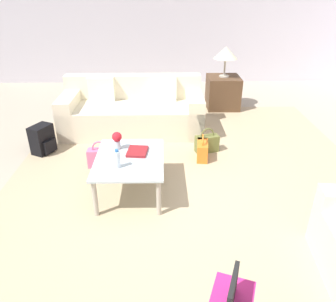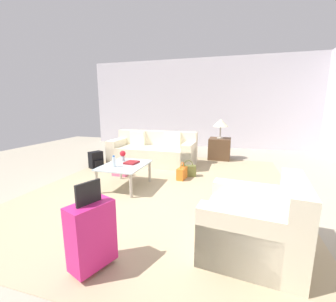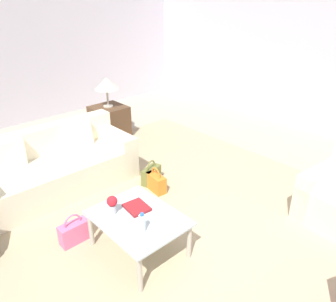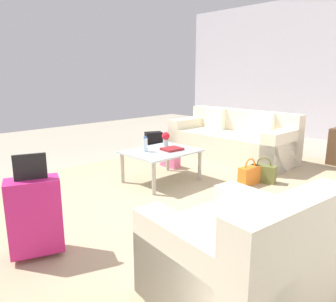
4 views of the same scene
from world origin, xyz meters
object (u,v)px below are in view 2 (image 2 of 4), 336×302
object	(u,v)px
backpack_black	(96,160)
armchair	(258,226)
coffee_table_book	(132,162)
table_lamp	(221,123)
handbag_orange	(182,173)
coffee_table	(125,167)
flower_vase	(123,155)
handbag_olive	(188,171)
suitcase_magenta	(91,234)
handbag_pink	(120,170)
side_table	(220,149)
couch	(154,152)
water_bottle	(114,162)

from	to	relation	value
backpack_black	armchair	bearing A→B (deg)	56.34
coffee_table_book	table_lamp	world-z (taller)	table_lamp
handbag_orange	backpack_black	distance (m)	2.20
coffee_table	table_lamp	bearing A→B (deg)	151.82
flower_vase	handbag_olive	distance (m)	1.42
flower_vase	coffee_table_book	bearing A→B (deg)	66.50
suitcase_magenta	backpack_black	world-z (taller)	suitcase_magenta
coffee_table	handbag_pink	bearing A→B (deg)	-143.46
flower_vase	backpack_black	world-z (taller)	flower_vase
side_table	handbag_pink	world-z (taller)	side_table
backpack_black	handbag_olive	bearing A→B (deg)	89.40
coffee_table	armchair	bearing A→B (deg)	58.90
handbag_olive	backpack_black	xyz separation A→B (m)	(-0.02, -2.27, 0.06)
flower_vase	backpack_black	bearing A→B (deg)	-124.21
suitcase_magenta	backpack_black	distance (m)	3.60
couch	side_table	xyz separation A→B (m)	(-1.01, 1.60, -0.00)
armchair	backpack_black	world-z (taller)	armchair
couch	side_table	distance (m)	1.89
couch	handbag_orange	world-z (taller)	couch
flower_vase	couch	bearing A→B (deg)	178.18
coffee_table	handbag_olive	size ratio (longest dim) A/B	2.63
coffee_table	handbag_orange	world-z (taller)	coffee_table
table_lamp	handbag_orange	bearing A→B (deg)	-16.58
side_table	handbag_orange	bearing A→B (deg)	-16.58
coffee_table	coffee_table_book	world-z (taller)	coffee_table_book
coffee_table_book	handbag_pink	distance (m)	0.77
table_lamp	handbag_pink	distance (m)	3.07
couch	backpack_black	distance (m)	1.44
coffee_table	backpack_black	world-z (taller)	coffee_table
water_bottle	handbag_pink	xyz separation A→B (m)	(-0.79, -0.34, -0.40)
coffee_table_book	table_lamp	xyz separation A→B (m)	(-2.68, 1.42, 0.56)
coffee_table	table_lamp	world-z (taller)	table_lamp
coffee_table	couch	bearing A→B (deg)	-176.80
coffee_table_book	backpack_black	bearing A→B (deg)	-116.31
side_table	backpack_black	distance (m)	3.32
water_bottle	table_lamp	bearing A→B (deg)	151.93
water_bottle	table_lamp	xyz separation A→B (m)	(-3.00, 1.60, 0.48)
coffee_table_book	handbag_pink	bearing A→B (deg)	-125.96
armchair	handbag_olive	bearing A→B (deg)	-152.51
coffee_table	handbag_orange	bearing A→B (deg)	130.62
couch	handbag_pink	world-z (taller)	couch
side_table	suitcase_magenta	world-z (taller)	suitcase_magenta
handbag_orange	handbag_pink	xyz separation A→B (m)	(0.18, -1.33, 0.00)
suitcase_magenta	handbag_pink	size ratio (longest dim) A/B	2.37
couch	coffee_table_book	xyz separation A→B (m)	(1.67, 0.18, 0.16)
water_bottle	suitcase_magenta	world-z (taller)	suitcase_magenta
side_table	armchair	bearing A→B (deg)	9.22
armchair	table_lamp	xyz separation A→B (m)	(-4.11, -0.67, 0.72)
armchair	water_bottle	size ratio (longest dim) A/B	5.05
table_lamp	handbag_orange	world-z (taller)	table_lamp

